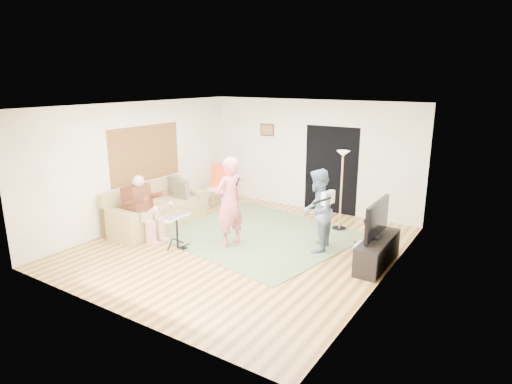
# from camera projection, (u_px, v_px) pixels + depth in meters

# --- Properties ---
(floor) EXTENTS (6.00, 6.00, 0.00)m
(floor) POSITION_uv_depth(u_px,v_px,m) (242.00, 246.00, 8.39)
(floor) COLOR brown
(floor) RESTS_ON ground
(walls) EXTENTS (5.50, 6.00, 2.70)m
(walls) POSITION_uv_depth(u_px,v_px,m) (241.00, 179.00, 8.04)
(walls) COLOR white
(walls) RESTS_ON floor
(ceiling) EXTENTS (6.00, 6.00, 0.00)m
(ceiling) POSITION_uv_depth(u_px,v_px,m) (240.00, 106.00, 7.69)
(ceiling) COLOR white
(ceiling) RESTS_ON walls
(window_blinds) EXTENTS (0.00, 2.05, 2.05)m
(window_blinds) POSITION_uv_depth(u_px,v_px,m) (146.00, 154.00, 9.59)
(window_blinds) COLOR brown
(window_blinds) RESTS_ON walls
(doorway) EXTENTS (2.10, 0.00, 2.10)m
(doorway) POSITION_uv_depth(u_px,v_px,m) (331.00, 170.00, 10.26)
(doorway) COLOR black
(doorway) RESTS_ON walls
(picture_frame) EXTENTS (0.42, 0.03, 0.32)m
(picture_frame) POSITION_uv_depth(u_px,v_px,m) (267.00, 130.00, 10.98)
(picture_frame) COLOR #3F2314
(picture_frame) RESTS_ON walls
(area_rug) EXTENTS (4.15, 3.79, 0.02)m
(area_rug) POSITION_uv_depth(u_px,v_px,m) (257.00, 234.00, 9.01)
(area_rug) COLOR #55683F
(area_rug) RESTS_ON floor
(sofa) EXTENTS (0.93, 2.26, 0.92)m
(sofa) POSITION_uv_depth(u_px,v_px,m) (154.00, 213.00, 9.44)
(sofa) COLOR #9F8A4F
(sofa) RESTS_ON floor
(drummer) EXTENTS (0.86, 0.48, 1.32)m
(drummer) POSITION_uv_depth(u_px,v_px,m) (144.00, 215.00, 8.63)
(drummer) COLOR #562918
(drummer) RESTS_ON sofa
(drum_kit) EXTENTS (0.36, 0.65, 0.67)m
(drum_kit) POSITION_uv_depth(u_px,v_px,m) (177.00, 233.00, 8.23)
(drum_kit) COLOR black
(drum_kit) RESTS_ON floor
(singer) EXTENTS (0.54, 0.71, 1.76)m
(singer) POSITION_uv_depth(u_px,v_px,m) (229.00, 202.00, 8.21)
(singer) COLOR #CF5A6C
(singer) RESTS_ON floor
(microphone) EXTENTS (0.06, 0.06, 0.24)m
(microphone) POSITION_uv_depth(u_px,v_px,m) (238.00, 182.00, 7.99)
(microphone) COLOR black
(microphone) RESTS_ON singer
(guitarist) EXTENTS (0.75, 0.88, 1.58)m
(guitarist) POSITION_uv_depth(u_px,v_px,m) (317.00, 211.00, 7.98)
(guitarist) COLOR slate
(guitarist) RESTS_ON floor
(guitar_held) EXTENTS (0.24, 0.61, 0.26)m
(guitar_held) POSITION_uv_depth(u_px,v_px,m) (328.00, 198.00, 7.80)
(guitar_held) COLOR white
(guitar_held) RESTS_ON guitarist
(guitar_spare) EXTENTS (0.31, 0.28, 0.87)m
(guitar_spare) POSITION_uv_depth(u_px,v_px,m) (361.00, 253.00, 7.42)
(guitar_spare) COLOR black
(guitar_spare) RESTS_ON floor
(torchiere_lamp) EXTENTS (0.31, 0.31, 1.72)m
(torchiere_lamp) POSITION_uv_depth(u_px,v_px,m) (342.00, 176.00, 9.03)
(torchiere_lamp) COLOR black
(torchiere_lamp) RESTS_ON floor
(dining_chair) EXTENTS (0.59, 0.62, 1.11)m
(dining_chair) POSITION_uv_depth(u_px,v_px,m) (218.00, 193.00, 10.74)
(dining_chair) COLOR beige
(dining_chair) RESTS_ON floor
(tv_cabinet) EXTENTS (0.40, 1.40, 0.50)m
(tv_cabinet) POSITION_uv_depth(u_px,v_px,m) (377.00, 252.00, 7.47)
(tv_cabinet) COLOR black
(tv_cabinet) RESTS_ON floor
(television) EXTENTS (0.06, 1.10, 0.63)m
(television) POSITION_uv_depth(u_px,v_px,m) (377.00, 219.00, 7.34)
(television) COLOR black
(television) RESTS_ON tv_cabinet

